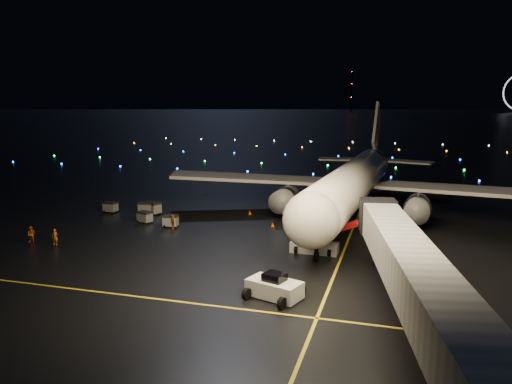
% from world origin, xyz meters
% --- Properties ---
extents(ground, '(2000.00, 2000.00, 0.00)m').
position_xyz_m(ground, '(0.00, 300.00, 0.00)').
color(ground, black).
rests_on(ground, ground).
extents(lane_centre, '(0.25, 80.00, 0.02)m').
position_xyz_m(lane_centre, '(12.00, 15.00, 0.01)').
color(lane_centre, yellow).
rests_on(lane_centre, ground).
extents(lane_cross, '(60.00, 0.25, 0.02)m').
position_xyz_m(lane_cross, '(-5.00, -10.00, 0.01)').
color(lane_cross, yellow).
rests_on(lane_cross, ground).
extents(airliner, '(58.30, 55.74, 15.56)m').
position_xyz_m(airliner, '(11.36, 26.77, 7.78)').
color(airliner, silver).
rests_on(airliner, ground).
extents(pushback_tug, '(4.84, 3.52, 2.07)m').
position_xyz_m(pushback_tug, '(8.05, -7.06, 1.03)').
color(pushback_tug, silver).
rests_on(pushback_tug, ground).
extents(belt_loader, '(7.36, 2.37, 3.52)m').
position_xyz_m(belt_loader, '(9.09, 6.04, 1.76)').
color(belt_loader, silver).
rests_on(belt_loader, ground).
extents(crew_a, '(0.73, 0.55, 1.80)m').
position_xyz_m(crew_a, '(-18.97, 0.83, 0.90)').
color(crew_a, orange).
rests_on(crew_a, ground).
extents(crew_b, '(1.02, 0.87, 1.83)m').
position_xyz_m(crew_b, '(-22.13, 0.88, 0.92)').
color(crew_b, orange).
rests_on(crew_b, ground).
extents(crew_c, '(1.04, 1.06, 1.79)m').
position_xyz_m(crew_c, '(-9.59, 11.03, 0.89)').
color(crew_c, orange).
rests_on(crew_c, ground).
extents(safety_cone_0, '(0.59, 0.59, 0.53)m').
position_xyz_m(safety_cone_0, '(2.14, 15.42, 0.27)').
color(safety_cone_0, '#F94F00').
rests_on(safety_cone_0, ground).
extents(safety_cone_1, '(0.62, 0.62, 0.53)m').
position_xyz_m(safety_cone_1, '(1.00, 23.85, 0.26)').
color(safety_cone_1, '#F94F00').
rests_on(safety_cone_1, ground).
extents(safety_cone_2, '(0.57, 0.57, 0.53)m').
position_xyz_m(safety_cone_2, '(-2.68, 21.31, 0.26)').
color(safety_cone_2, '#F94F00').
rests_on(safety_cone_2, ground).
extents(safety_cone_3, '(0.54, 0.54, 0.49)m').
position_xyz_m(safety_cone_3, '(-13.98, 33.11, 0.24)').
color(safety_cone_3, '#F94F00').
rests_on(safety_cone_3, ground).
extents(radio_mast, '(1.80, 1.80, 64.00)m').
position_xyz_m(radio_mast, '(-60.00, 740.00, 32.00)').
color(radio_mast, black).
rests_on(radio_mast, ground).
extents(taxiway_lights, '(164.00, 92.00, 0.36)m').
position_xyz_m(taxiway_lights, '(0.00, 106.00, 0.18)').
color(taxiway_lights, black).
rests_on(taxiway_lights, ground).
extents(baggage_cart_0, '(2.01, 1.58, 1.53)m').
position_xyz_m(baggage_cart_0, '(-10.21, 11.67, 0.77)').
color(baggage_cart_0, gray).
rests_on(baggage_cart_0, ground).
extents(baggage_cart_1, '(2.47, 2.15, 1.75)m').
position_xyz_m(baggage_cart_1, '(-15.80, 17.64, 0.88)').
color(baggage_cart_1, gray).
rests_on(baggage_cart_1, ground).
extents(baggage_cart_2, '(2.08, 1.74, 1.51)m').
position_xyz_m(baggage_cart_2, '(-14.43, 12.73, 0.75)').
color(baggage_cart_2, gray).
rests_on(baggage_cart_2, ground).
extents(baggage_cart_3, '(2.24, 1.71, 1.76)m').
position_xyz_m(baggage_cart_3, '(-16.69, 17.40, 0.88)').
color(baggage_cart_3, gray).
rests_on(baggage_cart_3, ground).
extents(baggage_cart_4, '(1.90, 1.39, 1.54)m').
position_xyz_m(baggage_cart_4, '(-22.18, 16.95, 0.77)').
color(baggage_cart_4, gray).
rests_on(baggage_cart_4, ground).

